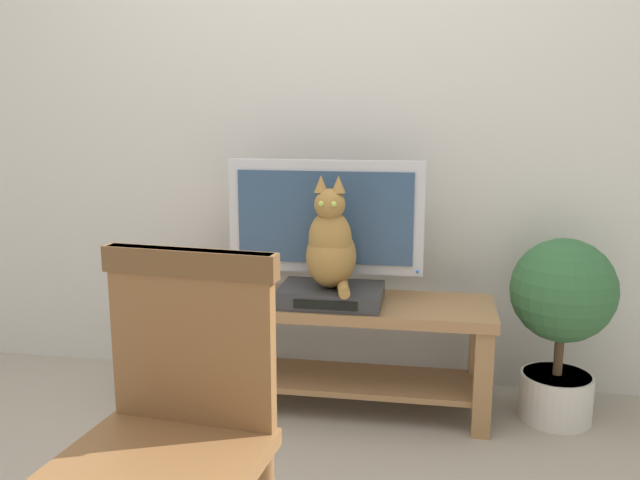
{
  "coord_description": "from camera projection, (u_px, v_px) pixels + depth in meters",
  "views": [
    {
      "loc": [
        0.43,
        -2.01,
        1.24
      ],
      "look_at": [
        -0.01,
        0.54,
        0.72
      ],
      "focal_mm": 37.71,
      "sensor_mm": 36.0,
      "label": 1
    }
  ],
  "objects": [
    {
      "name": "back_wall",
      "position": [
        340.0,
        69.0,
        2.94
      ],
      "size": [
        7.0,
        0.12,
        2.8
      ],
      "primitive_type": "cube",
      "color": "beige",
      "rests_on": "ground"
    },
    {
      "name": "tv_stand",
      "position": [
        322.0,
        332.0,
        2.77
      ],
      "size": [
        1.38,
        0.4,
        0.47
      ],
      "color": "olive",
      "rests_on": "ground"
    },
    {
      "name": "tv",
      "position": [
        325.0,
        224.0,
        2.76
      ],
      "size": [
        0.81,
        0.2,
        0.56
      ],
      "color": "#B7B7BC",
      "rests_on": "tv_stand"
    },
    {
      "name": "media_box",
      "position": [
        331.0,
        295.0,
        2.68
      ],
      "size": [
        0.41,
        0.29,
        0.07
      ],
      "color": "#2D2D30",
      "rests_on": "tv_stand"
    },
    {
      "name": "cat",
      "position": [
        331.0,
        246.0,
        2.63
      ],
      "size": [
        0.2,
        0.29,
        0.45
      ],
      "color": "olive",
      "rests_on": "media_box"
    },
    {
      "name": "wooden_chair",
      "position": [
        171.0,
        427.0,
        1.46
      ],
      "size": [
        0.46,
        0.46,
        0.93
      ],
      "color": "brown",
      "rests_on": "ground"
    },
    {
      "name": "book_stack",
      "position": [
        199.0,
        283.0,
        2.83
      ],
      "size": [
        0.25,
        0.22,
        0.1
      ],
      "color": "beige",
      "rests_on": "tv_stand"
    },
    {
      "name": "potted_plant",
      "position": [
        562.0,
        312.0,
        2.63
      ],
      "size": [
        0.41,
        0.41,
        0.74
      ],
      "color": "beige",
      "rests_on": "ground"
    }
  ]
}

